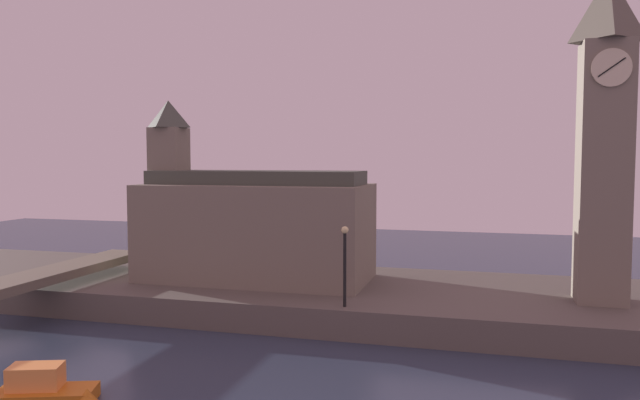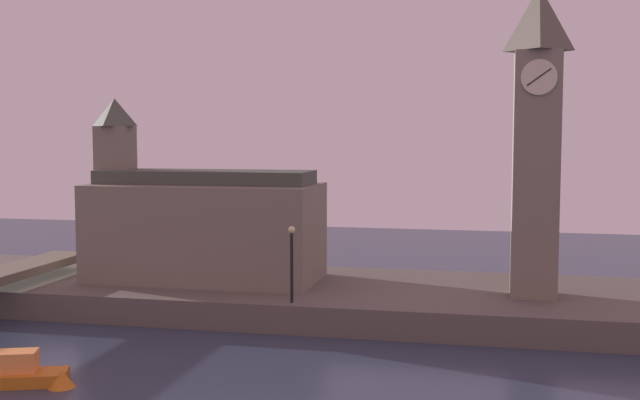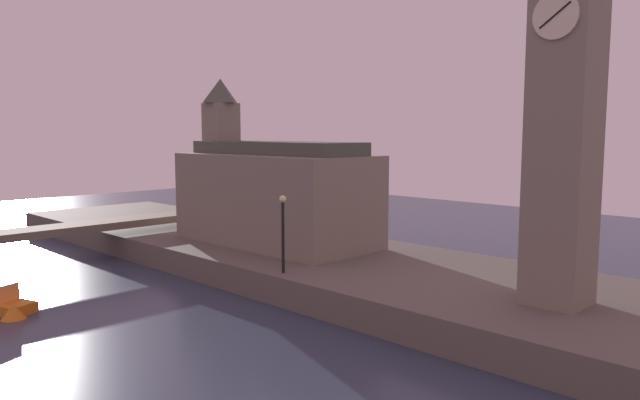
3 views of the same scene
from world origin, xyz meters
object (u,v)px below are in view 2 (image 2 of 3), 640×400
object	(u,v)px
streetlamp	(292,255)
boat_patrol_orange	(31,374)
parliament_hall	(199,224)
clock_tower	(536,138)

from	to	relation	value
streetlamp	boat_patrol_orange	distance (m)	13.84
parliament_hall	boat_patrol_orange	size ratio (longest dim) A/B	3.07
parliament_hall	clock_tower	bearing A→B (deg)	-2.80
clock_tower	streetlamp	world-z (taller)	clock_tower
parliament_hall	boat_patrol_orange	world-z (taller)	parliament_hall
boat_patrol_orange	parliament_hall	bearing A→B (deg)	86.15
clock_tower	streetlamp	distance (m)	14.18
boat_patrol_orange	streetlamp	bearing A→B (deg)	52.70
parliament_hall	streetlamp	size ratio (longest dim) A/B	3.41
streetlamp	boat_patrol_orange	bearing A→B (deg)	-127.30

